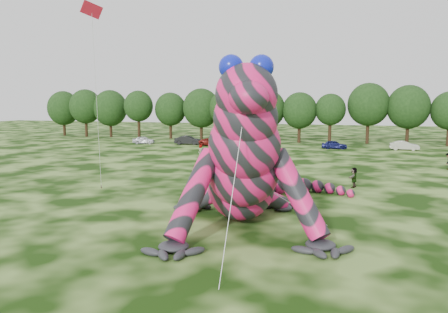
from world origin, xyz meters
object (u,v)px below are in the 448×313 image
Objects in this scene: tree_6 at (227,115)px; tree_8 at (299,118)px; tree_2 at (110,114)px; tree_3 at (139,115)px; tree_7 at (267,116)px; car_0 at (144,140)px; tree_9 at (330,119)px; tree_11 at (408,115)px; car_5 at (404,146)px; spectator_2 at (448,161)px; car_2 at (213,142)px; tree_0 at (64,113)px; tree_4 at (171,116)px; car_4 at (334,145)px; car_3 at (265,142)px; tree_1 at (86,113)px; spectator_0 at (213,165)px; tree_5 at (201,114)px; spectator_4 at (201,150)px; car_1 at (188,140)px; spectator_5 at (354,177)px; flying_kite at (92,24)px; inflatable_gecko at (240,141)px.

tree_6 is 1.06× the size of tree_8.
tree_2 is 1.02× the size of tree_3.
tree_7 is at bearing -0.59° from tree_3.
tree_2 is 17.86m from car_0.
tree_9 is at bearing 3.89° from tree_8.
car_5 is (-1.33, -8.84, -4.34)m from tree_11.
tree_6 is 5.26× the size of spectator_2.
car_5 is at bearing -24.59° from tree_8.
spectator_2 reaches higher than car_2.
car_5 is 18.97m from spectator_2.
tree_2 is at bearing -2.34° from tree_0.
tree_7 reaches higher than tree_4.
car_2 is 19.55m from car_4.
tree_6 reaches higher than car_5.
car_0 reaches higher than car_3.
car_3 is at bearing -81.49° from tree_7.
tree_2 is at bearing 179.79° from tree_4.
car_4 is (31.88, -10.57, -3.86)m from tree_4.
tree_9 is (18.62, 0.66, -0.41)m from tree_6.
tree_9 reaches higher than spectator_2.
tree_1 is 54.83m from spectator_0.
spectator_4 is (8.44, -24.56, -4.12)m from tree_5.
car_2 is at bearing -154.45° from spectator_4.
tree_7 is at bearing -3.13° from tree_0.
car_2 is 2.51× the size of spectator_0.
car_1 is 2.51× the size of spectator_2.
spectator_4 is at bearing 165.69° from car_3.
car_0 is at bearing -25.62° from tree_0.
tree_2 is 1.02× the size of tree_6.
car_5 is at bearing -13.72° from tree_6.
tree_4 is 0.95× the size of tree_6.
tree_5 is 47.30m from spectator_2.
car_5 is at bearing -91.24° from car_1.
spectator_5 is at bearing -76.91° from tree_8.
tree_2 is at bearing 119.80° from flying_kite.
spectator_5 is at bearing 41.78° from inflatable_gecko.
tree_0 is 55.66m from tree_9.
tree_11 is (62.14, 0.14, 0.13)m from tree_1.
tree_4 is at bearing 99.15° from inflatable_gecko.
tree_11 reaches higher than spectator_5.
tree_4 is 13.56m from car_1.
flying_kite is at bearing -44.22° from spectator_5.
spectator_4 is at bearing -74.06° from spectator_2.
tree_1 is 69.07m from spectator_2.
tree_4 is 17.11m from car_2.
tree_6 is 1.00× the size of tree_7.
car_3 is at bearing -105.77° from spectator_2.
tree_3 reaches higher than car_2.
spectator_2 is (32.17, -16.97, 0.26)m from car_2.
tree_6 reaches higher than tree_3.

